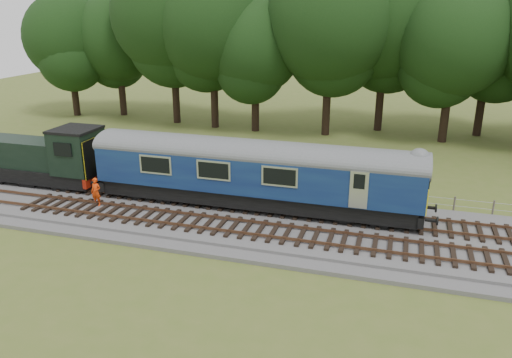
% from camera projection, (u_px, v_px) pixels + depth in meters
% --- Properties ---
extents(ground, '(120.00, 120.00, 0.00)m').
position_uv_depth(ground, '(334.00, 233.00, 25.48)').
color(ground, '#546726').
rests_on(ground, ground).
extents(ballast, '(70.00, 7.00, 0.35)m').
position_uv_depth(ballast, '(334.00, 230.00, 25.42)').
color(ballast, '#4C4C4F').
rests_on(ballast, ground).
extents(track_north, '(67.20, 2.40, 0.21)m').
position_uv_depth(track_north, '(338.00, 215.00, 26.61)').
color(track_north, black).
rests_on(track_north, ballast).
extents(track_south, '(67.20, 2.40, 0.21)m').
position_uv_depth(track_south, '(330.00, 239.00, 23.90)').
color(track_south, black).
rests_on(track_south, ballast).
extents(fence, '(64.00, 0.12, 1.00)m').
position_uv_depth(fence, '(345.00, 202.00, 29.55)').
color(fence, '#6B6054').
rests_on(fence, ground).
extents(tree_line, '(70.00, 8.00, 18.00)m').
position_uv_depth(tree_line, '(369.00, 134.00, 45.39)').
color(tree_line, black).
rests_on(tree_line, ground).
extents(dmu_railcar, '(18.05, 2.86, 3.88)m').
position_uv_depth(dmu_railcar, '(254.00, 168.00, 27.18)').
color(dmu_railcar, black).
rests_on(dmu_railcar, ground).
extents(shunter_loco, '(8.92, 2.60, 3.38)m').
position_uv_depth(shunter_loco, '(41.00, 158.00, 31.18)').
color(shunter_loco, black).
rests_on(shunter_loco, ground).
extents(worker, '(0.60, 0.40, 1.61)m').
position_uv_depth(worker, '(96.00, 192.00, 27.85)').
color(worker, '#F33F0C').
rests_on(worker, ballast).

